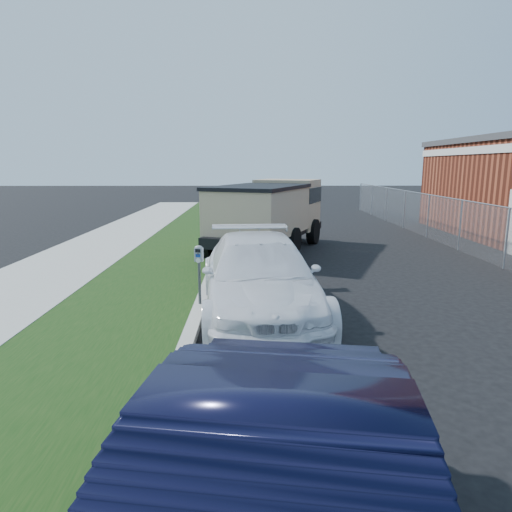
{
  "coord_description": "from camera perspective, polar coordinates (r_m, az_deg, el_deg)",
  "views": [
    {
      "loc": [
        -1.54,
        -9.09,
        3.02
      ],
      "look_at": [
        -1.4,
        1.0,
        1.0
      ],
      "focal_mm": 32.0,
      "sensor_mm": 36.0,
      "label": 1
    }
  ],
  "objects": [
    {
      "name": "chainlink_fence",
      "position": [
        17.86,
        24.27,
        4.66
      ],
      "size": [
        0.06,
        30.06,
        30.0
      ],
      "color": "slate",
      "rests_on": "ground"
    },
    {
      "name": "dump_truck",
      "position": [
        16.39,
        1.82,
        5.58
      ],
      "size": [
        4.52,
        6.67,
        2.46
      ],
      "rotation": [
        0.0,
        0.0,
        -0.4
      ],
      "color": "black",
      "rests_on": "ground"
    },
    {
      "name": "ground",
      "position": [
        9.7,
        8.44,
        -6.94
      ],
      "size": [
        120.0,
        120.0,
        0.0
      ],
      "primitive_type": "plane",
      "color": "black",
      "rests_on": "ground"
    },
    {
      "name": "parking_meter",
      "position": [
        9.49,
        -7.14,
        -0.79
      ],
      "size": [
        0.2,
        0.15,
        1.28
      ],
      "rotation": [
        0.0,
        0.0,
        -0.22
      ],
      "color": "#3F4247",
      "rests_on": "ground"
    },
    {
      "name": "streetside",
      "position": [
        12.17,
        -20.13,
        -3.44
      ],
      "size": [
        6.12,
        50.0,
        0.15
      ],
      "color": "#999990",
      "rests_on": "ground"
    },
    {
      "name": "white_wagon",
      "position": [
        9.17,
        0.46,
        -2.69
      ],
      "size": [
        2.66,
        5.67,
        1.6
      ],
      "primitive_type": "imported",
      "rotation": [
        0.0,
        0.0,
        0.08
      ],
      "color": "white",
      "rests_on": "ground"
    }
  ]
}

